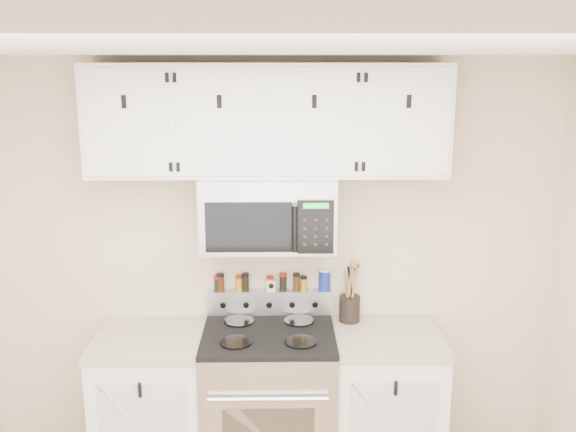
{
  "coord_description": "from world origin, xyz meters",
  "views": [
    {
      "loc": [
        0.06,
        -2.01,
        2.46
      ],
      "look_at": [
        0.11,
        1.45,
        1.63
      ],
      "focal_mm": 40.0,
      "sensor_mm": 36.0,
      "label": 1
    }
  ],
  "objects_px": {
    "microwave": "(268,212)",
    "range": "(269,404)",
    "utensil_crock": "(350,306)",
    "salt_canister": "(325,280)"
  },
  "relations": [
    {
      "from": "microwave",
      "to": "utensil_crock",
      "type": "relative_size",
      "value": 2.05
    },
    {
      "from": "microwave",
      "to": "range",
      "type": "bearing_deg",
      "value": -90.23
    },
    {
      "from": "microwave",
      "to": "salt_canister",
      "type": "bearing_deg",
      "value": 24.61
    },
    {
      "from": "salt_canister",
      "to": "range",
      "type": "bearing_deg",
      "value": -140.3
    },
    {
      "from": "range",
      "to": "salt_canister",
      "type": "relative_size",
      "value": 8.35
    },
    {
      "from": "range",
      "to": "microwave",
      "type": "distance_m",
      "value": 1.15
    },
    {
      "from": "microwave",
      "to": "salt_canister",
      "type": "relative_size",
      "value": 5.77
    },
    {
      "from": "range",
      "to": "utensil_crock",
      "type": "distance_m",
      "value": 0.75
    },
    {
      "from": "utensil_crock",
      "to": "microwave",
      "type": "bearing_deg",
      "value": -168.75
    },
    {
      "from": "utensil_crock",
      "to": "salt_canister",
      "type": "height_order",
      "value": "utensil_crock"
    }
  ]
}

